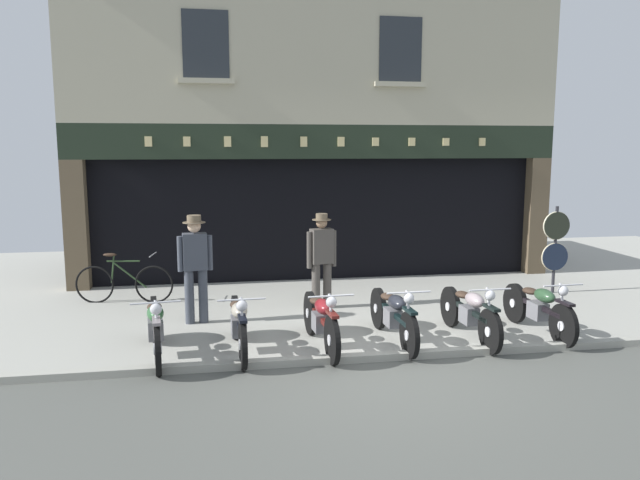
% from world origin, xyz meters
% --- Properties ---
extents(ground, '(22.32, 22.00, 0.18)m').
position_xyz_m(ground, '(0.00, -0.98, -0.04)').
color(ground, '#A1A096').
extents(shop_facade, '(10.62, 4.42, 6.53)m').
position_xyz_m(shop_facade, '(-0.00, 7.00, 1.75)').
color(shop_facade, black).
rests_on(shop_facade, ground).
extents(motorcycle_far_left, '(0.62, 2.07, 0.93)m').
position_xyz_m(motorcycle_far_left, '(-3.04, 0.72, 0.44)').
color(motorcycle_far_left, black).
rests_on(motorcycle_far_left, ground).
extents(motorcycle_left, '(0.62, 1.97, 0.92)m').
position_xyz_m(motorcycle_left, '(-1.92, 0.71, 0.43)').
color(motorcycle_left, black).
rests_on(motorcycle_left, ground).
extents(motorcycle_center_left, '(0.62, 2.03, 0.92)m').
position_xyz_m(motorcycle_center_left, '(-0.76, 0.70, 0.43)').
color(motorcycle_center_left, black).
rests_on(motorcycle_center_left, ground).
extents(motorcycle_center, '(0.62, 2.09, 0.92)m').
position_xyz_m(motorcycle_center, '(0.33, 0.79, 0.42)').
color(motorcycle_center, black).
rests_on(motorcycle_center, ground).
extents(motorcycle_center_right, '(0.62, 2.02, 0.91)m').
position_xyz_m(motorcycle_center_right, '(1.49, 0.74, 0.42)').
color(motorcycle_center_right, black).
rests_on(motorcycle_center_right, ground).
extents(motorcycle_right, '(0.62, 1.97, 0.92)m').
position_xyz_m(motorcycle_right, '(2.63, 0.79, 0.42)').
color(motorcycle_right, black).
rests_on(motorcycle_right, ground).
extents(salesman_left, '(0.56, 0.36, 1.77)m').
position_xyz_m(salesman_left, '(-2.54, 2.32, 0.99)').
color(salesman_left, '#3D424C').
rests_on(salesman_left, ground).
extents(shopkeeper_center, '(0.55, 0.33, 1.69)m').
position_xyz_m(shopkeeper_center, '(-0.37, 2.91, 0.94)').
color(shopkeeper_center, '#47423D').
rests_on(shopkeeper_center, ground).
extents(tyre_sign_pole, '(0.56, 0.06, 1.71)m').
position_xyz_m(tyre_sign_pole, '(4.33, 3.27, 1.00)').
color(tyre_sign_pole, '#232328').
rests_on(tyre_sign_pole, ground).
extents(advert_board_near, '(0.83, 0.03, 1.08)m').
position_xyz_m(advert_board_near, '(-1.85, 5.40, 1.91)').
color(advert_board_near, silver).
extents(advert_board_far, '(0.66, 0.03, 1.09)m').
position_xyz_m(advert_board_far, '(-3.09, 5.40, 1.83)').
color(advert_board_far, silver).
extents(leaning_bicycle, '(1.78, 0.50, 0.94)m').
position_xyz_m(leaning_bicycle, '(-3.89, 3.91, 0.38)').
color(leaning_bicycle, black).
rests_on(leaning_bicycle, ground).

